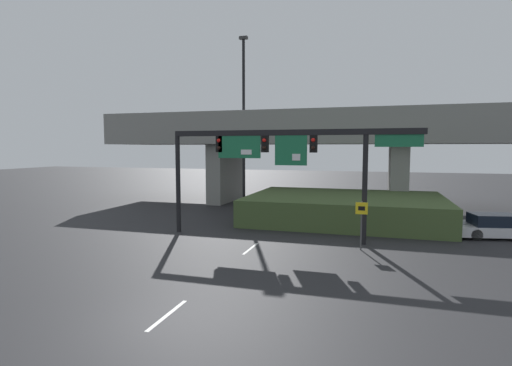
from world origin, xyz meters
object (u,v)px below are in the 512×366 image
(parked_sedan_mid_right, at_px, (495,227))
(speed_limit_sign, at_px, (361,218))
(signal_gantry, at_px, (279,151))
(parked_sedan_near_right, at_px, (440,221))
(highway_light_pole_near, at_px, (244,119))

(parked_sedan_mid_right, bearing_deg, speed_limit_sign, -156.62)
(signal_gantry, distance_m, parked_sedan_near_right, 10.99)
(parked_sedan_near_right, height_order, parked_sedan_mid_right, parked_sedan_near_right)
(signal_gantry, relative_size, highway_light_pole_near, 0.98)
(highway_light_pole_near, distance_m, parked_sedan_mid_right, 20.14)
(speed_limit_sign, relative_size, parked_sedan_near_right, 0.54)
(highway_light_pole_near, relative_size, parked_sedan_mid_right, 2.96)
(parked_sedan_near_right, relative_size, parked_sedan_mid_right, 0.95)
(parked_sedan_near_right, distance_m, parked_sedan_mid_right, 2.95)
(speed_limit_sign, xyz_separation_m, highway_light_pole_near, (-10.27, 11.95, 5.99))
(highway_light_pole_near, bearing_deg, parked_sedan_mid_right, -21.39)
(speed_limit_sign, bearing_deg, highway_light_pole_near, 130.68)
(speed_limit_sign, relative_size, parked_sedan_mid_right, 0.51)
(signal_gantry, bearing_deg, parked_sedan_near_right, 26.27)
(speed_limit_sign, bearing_deg, parked_sedan_mid_right, 34.70)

